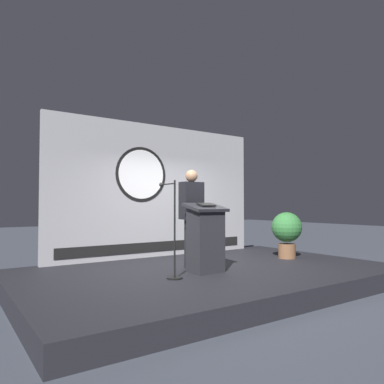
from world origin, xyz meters
The scene contains 7 objects.
ground_plane centered at (0.00, 0.00, 0.00)m, with size 40.00×40.00×0.00m, color #383D47.
stage_platform centered at (0.00, 0.00, 0.15)m, with size 6.40×4.00×0.30m, color black.
banner_display centered at (-0.01, 1.85, 1.73)m, with size 4.93×0.12×2.86m.
podium centered at (-0.28, -0.25, 0.87)m, with size 0.64×0.50×1.16m.
speaker_person centered at (-0.24, 0.23, 1.19)m, with size 0.40×0.26×1.75m.
microphone_stand centered at (-0.98, -0.34, 0.83)m, with size 0.24×0.57×1.50m.
potted_plant centered at (2.07, 0.05, 0.88)m, with size 0.63×0.63×0.96m.
Camera 1 is at (-3.88, -5.10, 1.43)m, focal length 33.80 mm.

